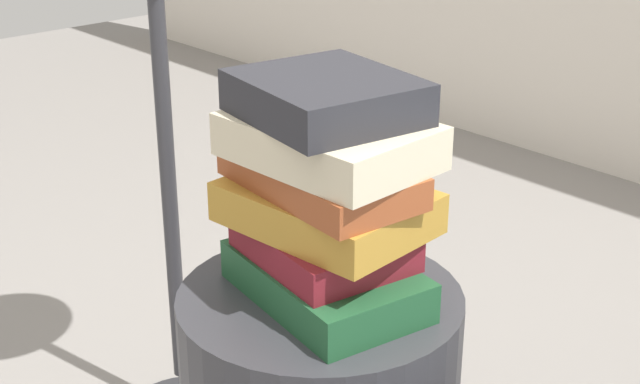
{
  "coord_description": "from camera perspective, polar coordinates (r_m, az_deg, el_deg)",
  "views": [
    {
      "loc": [
        0.84,
        -0.77,
        1.17
      ],
      "look_at": [
        0.0,
        0.0,
        0.69
      ],
      "focal_mm": 51.55,
      "sensor_mm": 36.0,
      "label": 1
    }
  ],
  "objects": [
    {
      "name": "book_forest",
      "position": [
        1.29,
        0.37,
        -5.48
      ],
      "size": [
        0.31,
        0.22,
        0.06
      ],
      "primitive_type": "cube",
      "rotation": [
        0.0,
        0.0,
        -0.16
      ],
      "color": "#1E512D",
      "rests_on": "side_table"
    },
    {
      "name": "book_maroon",
      "position": [
        1.27,
        0.32,
        -3.18
      ],
      "size": [
        0.25,
        0.21,
        0.05
      ],
      "primitive_type": "cube",
      "rotation": [
        0.0,
        0.0,
        -0.16
      ],
      "color": "maroon",
      "rests_on": "book_forest"
    },
    {
      "name": "book_ochre",
      "position": [
        1.25,
        0.48,
        -0.99
      ],
      "size": [
        0.28,
        0.22,
        0.06
      ],
      "primitive_type": "cube",
      "rotation": [
        0.0,
        0.0,
        0.08
      ],
      "color": "#B7842D",
      "rests_on": "book_maroon"
    },
    {
      "name": "book_rust",
      "position": [
        1.23,
        0.09,
        0.98
      ],
      "size": [
        0.29,
        0.18,
        0.04
      ],
      "primitive_type": "cube",
      "rotation": [
        0.0,
        0.0,
        -0.1
      ],
      "color": "#994723",
      "rests_on": "book_ochre"
    },
    {
      "name": "book_cream",
      "position": [
        1.21,
        0.55,
        3.19
      ],
      "size": [
        0.27,
        0.2,
        0.06
      ],
      "primitive_type": "cube",
      "rotation": [
        0.0,
        0.0,
        0.04
      ],
      "color": "beige",
      "rests_on": "book_rust"
    },
    {
      "name": "book_charcoal",
      "position": [
        1.2,
        0.24,
        5.95
      ],
      "size": [
        0.25,
        0.23,
        0.06
      ],
      "primitive_type": "cube",
      "rotation": [
        0.0,
        0.0,
        -0.16
      ],
      "color": "#28282D",
      "rests_on": "book_cream"
    }
  ]
}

